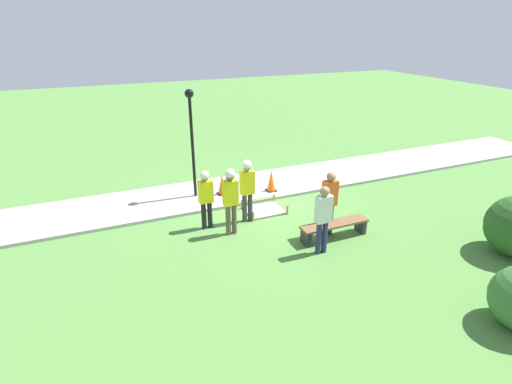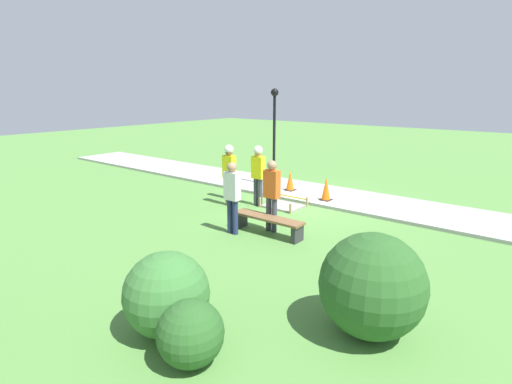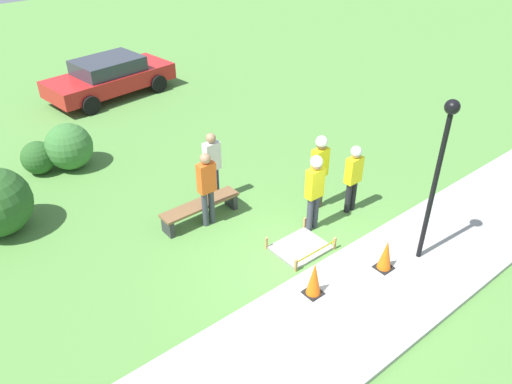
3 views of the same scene
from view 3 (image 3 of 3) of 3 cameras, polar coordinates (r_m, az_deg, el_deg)
name	(u,v)px [view 3 (image 3 of 3)]	position (r m, az deg, el deg)	size (l,w,h in m)	color
ground_plane	(315,268)	(10.62, 6.76, -8.63)	(60.00, 60.00, 0.00)	#51843D
sidewalk	(362,301)	(10.01, 12.02, -12.04)	(28.00, 2.55, 0.10)	#9E9E99
wet_concrete_patch	(300,248)	(11.05, 5.08, -6.34)	(1.20, 0.99, 0.31)	gray
traffic_cone_near_patch	(314,279)	(9.67, 6.66, -9.85)	(0.34, 0.34, 0.75)	black
traffic_cone_far_patch	(386,255)	(10.51, 14.61, -6.98)	(0.34, 0.34, 0.70)	black
park_bench	(200,208)	(11.78, -6.38, -1.83)	(1.98, 0.44, 0.47)	#2D2D33
worker_supervisor	(320,165)	(11.80, 7.30, 3.06)	(0.40, 0.28, 1.94)	brown
worker_assistant	(353,173)	(11.88, 11.08, 2.10)	(0.40, 0.25, 1.76)	black
worker_trainee	(315,186)	(11.04, 6.72, 0.69)	(0.40, 0.28, 1.91)	#383D47
bystander_in_orange_shirt	(207,185)	(11.23, -5.63, 0.82)	(0.40, 0.24, 1.86)	#383D47
bystander_in_gray_shirt	(212,163)	(12.10, -5.03, 3.32)	(0.40, 0.24, 1.85)	navy
lamppost_near	(440,159)	(9.97, 20.32, 3.54)	(0.28, 0.28, 3.54)	black
parked_car_red	(110,76)	(19.28, -16.38, 12.56)	(4.74, 2.53, 1.38)	red
shrub_rounded_near	(69,146)	(14.64, -20.59, 4.89)	(1.28, 1.28, 1.28)	#387033
shrub_rounded_mid	(38,158)	(14.78, -23.64, 3.62)	(0.91, 0.91, 0.91)	#285623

